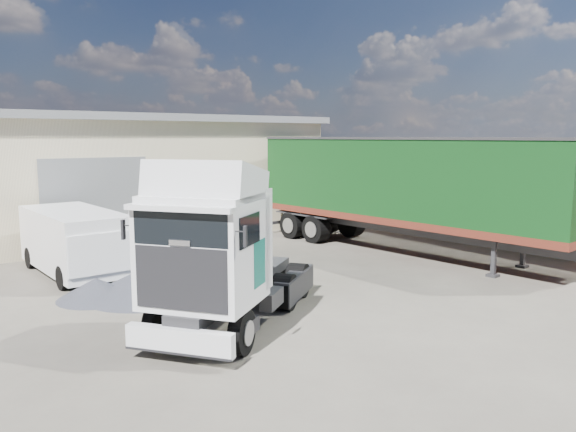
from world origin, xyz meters
TOP-DOWN VIEW (x-y plane):
  - ground at (0.00, 0.00)m, footprint 120.00×120.00m
  - brick_boundary_wall at (11.50, 6.00)m, footprint 0.35×26.00m
  - tractor_unit at (-2.63, -0.55)m, footprint 5.94×5.20m
  - box_trailer at (7.38, 3.12)m, footprint 3.99×13.32m
  - panel_van at (-3.66, 6.79)m, footprint 2.25×5.10m
  - gravel_heap at (-2.25, 3.43)m, footprint 6.11×5.58m

SIDE VIEW (x-z plane):
  - ground at x=0.00m, z-range 0.00..0.00m
  - gravel_heap at x=-2.25m, z-range -0.03..0.93m
  - panel_van at x=-3.66m, z-range 0.03..2.08m
  - brick_boundary_wall at x=11.50m, z-range 0.00..2.50m
  - tractor_unit at x=-2.63m, z-range -0.31..3.63m
  - box_trailer at x=7.38m, z-range 0.48..4.84m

